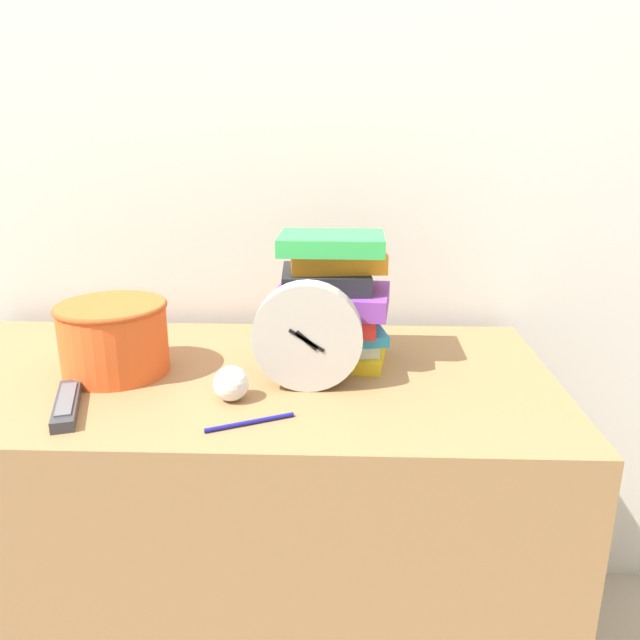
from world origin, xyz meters
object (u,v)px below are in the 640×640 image
at_px(desk_clock, 307,337).
at_px(basket, 114,336).
at_px(book_stack, 331,301).
at_px(crumpled_paper_ball, 231,383).
at_px(pen, 250,422).
at_px(tv_remote, 67,404).

height_order(desk_clock, basket, desk_clock).
height_order(book_stack, crumpled_paper_ball, book_stack).
bearing_deg(basket, pen, -36.15).
height_order(book_stack, basket, book_stack).
xyz_separation_m(tv_remote, crumpled_paper_ball, (0.28, 0.05, 0.02)).
xyz_separation_m(crumpled_paper_ball, pen, (0.05, -0.10, -0.03)).
bearing_deg(desk_clock, book_stack, 74.91).
bearing_deg(pen, desk_clock, 60.66).
height_order(crumpled_paper_ball, pen, crumpled_paper_ball).
xyz_separation_m(desk_clock, tv_remote, (-0.41, -0.11, -0.09)).
bearing_deg(tv_remote, crumpled_paper_ball, 10.67).
distance_m(tv_remote, pen, 0.33).
xyz_separation_m(desk_clock, book_stack, (0.04, 0.15, 0.03)).
height_order(desk_clock, tv_remote, desk_clock).
height_order(basket, crumpled_paper_ball, basket).
xyz_separation_m(basket, pen, (0.30, -0.22, -0.07)).
relative_size(desk_clock, pen, 1.44).
height_order(book_stack, pen, book_stack).
bearing_deg(pen, basket, 143.85).
bearing_deg(desk_clock, basket, 170.61).
relative_size(book_stack, pen, 1.89).
distance_m(book_stack, crumpled_paper_ball, 0.29).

